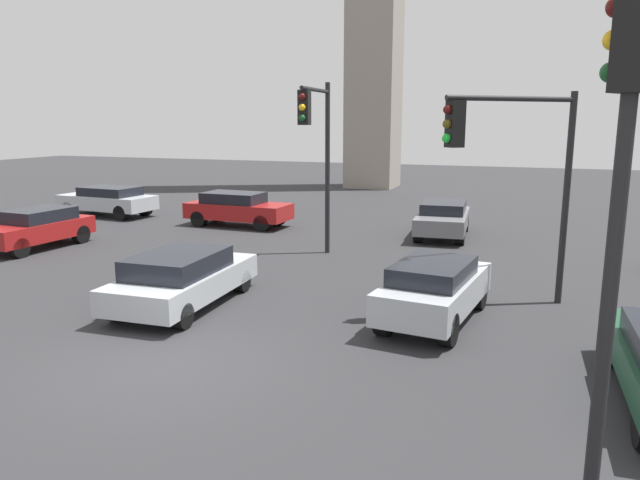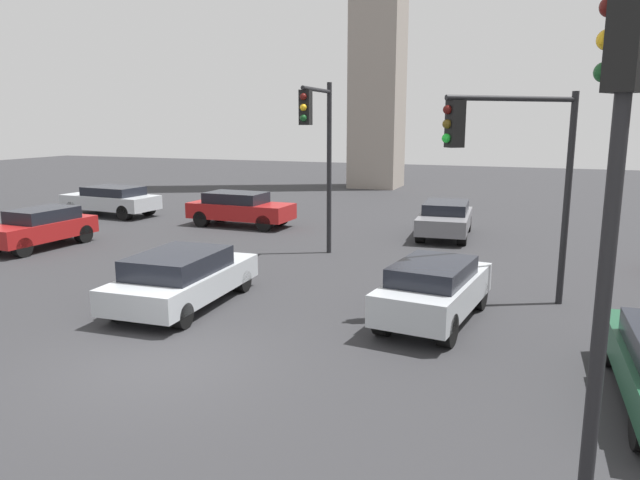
{
  "view_description": "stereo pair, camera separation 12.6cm",
  "coord_description": "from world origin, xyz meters",
  "px_view_note": "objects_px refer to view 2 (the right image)",
  "views": [
    {
      "loc": [
        6.36,
        -8.64,
        4.43
      ],
      "look_at": [
        1.52,
        4.33,
        1.66
      ],
      "focal_mm": 33.32,
      "sensor_mm": 36.0,
      "label": 1
    },
    {
      "loc": [
        6.48,
        -8.59,
        4.43
      ],
      "look_at": [
        1.52,
        4.33,
        1.66
      ],
      "focal_mm": 33.32,
      "sensor_mm": 36.0,
      "label": 2
    }
  ],
  "objects_px": {
    "traffic_light_2": "(514,155)",
    "car_0": "(445,218)",
    "car_1": "(183,277)",
    "car_5": "(240,208)",
    "car_6": "(434,289)",
    "traffic_light_3": "(614,173)",
    "traffic_light_1": "(319,137)",
    "car_2": "(40,227)",
    "car_7": "(111,200)"
  },
  "relations": [
    {
      "from": "traffic_light_3",
      "to": "car_1",
      "type": "height_order",
      "value": "traffic_light_3"
    },
    {
      "from": "car_1",
      "to": "car_5",
      "type": "relative_size",
      "value": 1.0
    },
    {
      "from": "traffic_light_1",
      "to": "car_1",
      "type": "distance_m",
      "value": 6.72
    },
    {
      "from": "car_2",
      "to": "car_5",
      "type": "distance_m",
      "value": 7.87
    },
    {
      "from": "car_6",
      "to": "car_7",
      "type": "relative_size",
      "value": 0.88
    },
    {
      "from": "car_1",
      "to": "car_5",
      "type": "height_order",
      "value": "car_5"
    },
    {
      "from": "car_0",
      "to": "traffic_light_2",
      "type": "bearing_deg",
      "value": 14.04
    },
    {
      "from": "car_0",
      "to": "car_7",
      "type": "relative_size",
      "value": 0.91
    },
    {
      "from": "traffic_light_3",
      "to": "car_0",
      "type": "bearing_deg",
      "value": -47.7
    },
    {
      "from": "car_7",
      "to": "car_2",
      "type": "bearing_deg",
      "value": 114.72
    },
    {
      "from": "traffic_light_1",
      "to": "car_5",
      "type": "relative_size",
      "value": 1.27
    },
    {
      "from": "traffic_light_3",
      "to": "car_0",
      "type": "distance_m",
      "value": 17.39
    },
    {
      "from": "traffic_light_2",
      "to": "car_7",
      "type": "height_order",
      "value": "traffic_light_2"
    },
    {
      "from": "car_1",
      "to": "car_2",
      "type": "distance_m",
      "value": 9.47
    },
    {
      "from": "car_1",
      "to": "traffic_light_1",
      "type": "bearing_deg",
      "value": -15.57
    },
    {
      "from": "traffic_light_1",
      "to": "car_0",
      "type": "bearing_deg",
      "value": 146.76
    },
    {
      "from": "traffic_light_1",
      "to": "traffic_light_3",
      "type": "height_order",
      "value": "traffic_light_3"
    },
    {
      "from": "car_0",
      "to": "car_5",
      "type": "distance_m",
      "value": 8.66
    },
    {
      "from": "car_2",
      "to": "car_6",
      "type": "height_order",
      "value": "car_6"
    },
    {
      "from": "traffic_light_1",
      "to": "car_2",
      "type": "relative_size",
      "value": 1.42
    },
    {
      "from": "car_7",
      "to": "traffic_light_1",
      "type": "bearing_deg",
      "value": 161.77
    },
    {
      "from": "traffic_light_1",
      "to": "car_6",
      "type": "distance_m",
      "value": 7.33
    },
    {
      "from": "car_1",
      "to": "traffic_light_2",
      "type": "bearing_deg",
      "value": -74.48
    },
    {
      "from": "car_0",
      "to": "car_6",
      "type": "bearing_deg",
      "value": 3.94
    },
    {
      "from": "traffic_light_1",
      "to": "car_5",
      "type": "distance_m",
      "value": 7.89
    },
    {
      "from": "car_2",
      "to": "car_6",
      "type": "bearing_deg",
      "value": 81.7
    },
    {
      "from": "traffic_light_1",
      "to": "car_6",
      "type": "xyz_separation_m",
      "value": [
        4.6,
        -4.74,
        -3.19
      ]
    },
    {
      "from": "car_5",
      "to": "car_7",
      "type": "distance_m",
      "value": 7.09
    },
    {
      "from": "traffic_light_2",
      "to": "traffic_light_3",
      "type": "bearing_deg",
      "value": 58.2
    },
    {
      "from": "traffic_light_3",
      "to": "car_2",
      "type": "xyz_separation_m",
      "value": [
        -17.31,
        9.35,
        -3.2
      ]
    },
    {
      "from": "traffic_light_2",
      "to": "car_0",
      "type": "xyz_separation_m",
      "value": [
        -2.87,
        8.8,
        -2.96
      ]
    },
    {
      "from": "car_1",
      "to": "car_2",
      "type": "xyz_separation_m",
      "value": [
        -8.6,
        3.98,
        0.03
      ]
    },
    {
      "from": "car_1",
      "to": "car_6",
      "type": "distance_m",
      "value": 6.01
    },
    {
      "from": "car_2",
      "to": "car_7",
      "type": "relative_size",
      "value": 0.85
    },
    {
      "from": "car_6",
      "to": "car_7",
      "type": "distance_m",
      "value": 19.73
    },
    {
      "from": "traffic_light_3",
      "to": "car_0",
      "type": "height_order",
      "value": "traffic_light_3"
    },
    {
      "from": "car_6",
      "to": "car_7",
      "type": "bearing_deg",
      "value": 66.97
    },
    {
      "from": "car_6",
      "to": "car_1",
      "type": "bearing_deg",
      "value": 106.24
    },
    {
      "from": "traffic_light_3",
      "to": "car_6",
      "type": "relative_size",
      "value": 1.37
    },
    {
      "from": "traffic_light_1",
      "to": "traffic_light_2",
      "type": "height_order",
      "value": "traffic_light_1"
    },
    {
      "from": "car_2",
      "to": "car_6",
      "type": "relative_size",
      "value": 0.96
    },
    {
      "from": "car_1",
      "to": "car_5",
      "type": "bearing_deg",
      "value": 18.99
    },
    {
      "from": "traffic_light_1",
      "to": "traffic_light_3",
      "type": "relative_size",
      "value": 1.0
    },
    {
      "from": "traffic_light_1",
      "to": "car_6",
      "type": "height_order",
      "value": "traffic_light_1"
    },
    {
      "from": "car_0",
      "to": "car_1",
      "type": "height_order",
      "value": "car_1"
    },
    {
      "from": "car_2",
      "to": "car_7",
      "type": "bearing_deg",
      "value": -155.67
    },
    {
      "from": "car_1",
      "to": "car_7",
      "type": "relative_size",
      "value": 0.95
    },
    {
      "from": "traffic_light_2",
      "to": "car_2",
      "type": "xyz_separation_m",
      "value": [
        -15.96,
        1.58,
        -2.95
      ]
    },
    {
      "from": "traffic_light_2",
      "to": "car_6",
      "type": "height_order",
      "value": "traffic_light_2"
    },
    {
      "from": "traffic_light_3",
      "to": "car_6",
      "type": "bearing_deg",
      "value": -38.3
    }
  ]
}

